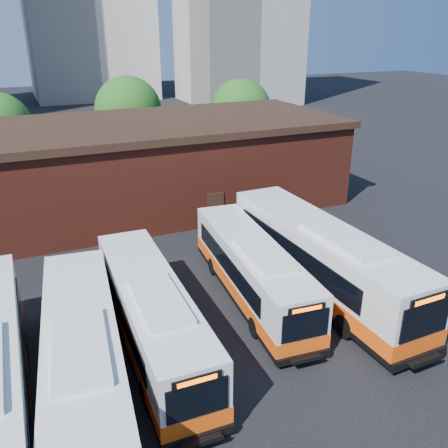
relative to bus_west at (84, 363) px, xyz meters
name	(u,v)px	position (x,y,z in m)	size (l,w,h in m)	color
ground	(280,357)	(7.63, -0.86, -1.52)	(220.00, 220.00, 0.00)	black
bus_west	(84,363)	(0.00, 0.00, 0.00)	(3.72, 12.42, 3.34)	silver
bus_midwest	(152,318)	(3.04, 1.88, -0.05)	(2.72, 11.90, 3.22)	silver
bus_mideast	(252,272)	(8.66, 3.83, -0.08)	(3.37, 11.72, 3.15)	silver
bus_east	(321,261)	(12.10, 2.96, 0.20)	(3.19, 13.94, 3.77)	silver
transit_worker	(371,333)	(11.17, -2.07, -0.56)	(0.70, 0.46, 1.92)	#131436
depot_building	(147,164)	(7.63, 19.14, 1.74)	(28.60, 12.60, 6.40)	maroon
tree_mid	(128,110)	(9.63, 33.14, 3.56)	(6.56, 6.56, 8.36)	#382314
tree_east	(241,110)	(20.63, 30.14, 3.31)	(6.24, 6.24, 7.96)	#382314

